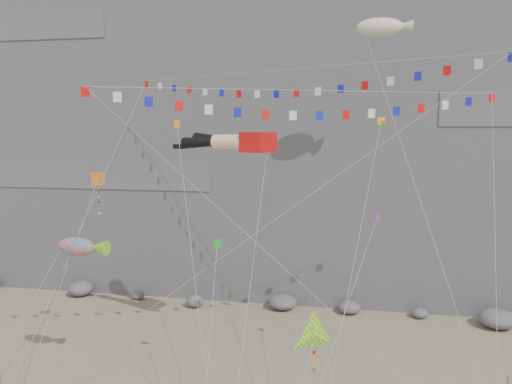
% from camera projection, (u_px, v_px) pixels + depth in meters
% --- Properties ---
extents(cliff, '(80.00, 28.00, 50.00)m').
position_uv_depth(cliff, '(301.00, 52.00, 56.91)').
color(cliff, slate).
rests_on(cliff, ground).
extents(talus_boulders, '(60.00, 3.00, 1.20)m').
position_uv_depth(talus_boulders, '(283.00, 302.00, 45.36)').
color(talus_boulders, slate).
rests_on(talus_boulders, ground).
extents(legs_kite, '(7.51, 16.47, 20.39)m').
position_uv_depth(legs_kite, '(232.00, 142.00, 33.56)').
color(legs_kite, red).
rests_on(legs_kite, ground).
extents(flag_banner_upper, '(28.03, 18.64, 28.14)m').
position_uv_depth(flag_banner_upper, '(286.00, 70.00, 35.32)').
color(flag_banner_upper, red).
rests_on(flag_banner_upper, ground).
extents(flag_banner_lower, '(23.09, 10.80, 21.87)m').
position_uv_depth(flag_banner_lower, '(307.00, 91.00, 29.44)').
color(flag_banner_lower, red).
rests_on(flag_banner_lower, ground).
extents(harlequin_kite, '(3.16, 7.73, 14.75)m').
position_uv_depth(harlequin_kite, '(98.00, 180.00, 32.77)').
color(harlequin_kite, red).
rests_on(harlequin_kite, ground).
extents(fish_windsock, '(6.25, 5.86, 11.16)m').
position_uv_depth(fish_windsock, '(76.00, 247.00, 30.68)').
color(fish_windsock, '#FF510D').
rests_on(fish_windsock, ground).
extents(delta_kite, '(2.52, 6.86, 8.28)m').
position_uv_depth(delta_kite, '(314.00, 335.00, 25.81)').
color(delta_kite, yellow).
rests_on(delta_kite, ground).
extents(blimp_windsock, '(8.18, 15.23, 28.27)m').
position_uv_depth(blimp_windsock, '(380.00, 28.00, 36.28)').
color(blimp_windsock, beige).
rests_on(blimp_windsock, ground).
extents(small_kite_a, '(6.58, 12.81, 21.39)m').
position_uv_depth(small_kite_a, '(178.00, 129.00, 33.79)').
color(small_kite_a, orange).
rests_on(small_kite_a, ground).
extents(small_kite_b, '(4.90, 11.37, 15.88)m').
position_uv_depth(small_kite_b, '(375.00, 223.00, 30.62)').
color(small_kite_b, purple).
rests_on(small_kite_b, ground).
extents(small_kite_c, '(1.76, 8.57, 12.44)m').
position_uv_depth(small_kite_c, '(217.00, 246.00, 29.40)').
color(small_kite_c, green).
rests_on(small_kite_c, ground).
extents(small_kite_d, '(4.05, 14.23, 21.85)m').
position_uv_depth(small_kite_d, '(380.00, 127.00, 31.34)').
color(small_kite_d, '#EAB113').
rests_on(small_kite_d, ground).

